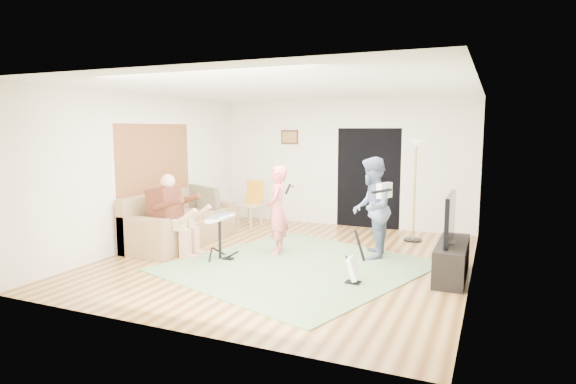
% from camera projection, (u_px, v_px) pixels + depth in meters
% --- Properties ---
extents(floor, '(6.00, 6.00, 0.00)m').
position_uv_depth(floor, '(288.00, 259.00, 7.74)').
color(floor, brown).
rests_on(floor, ground).
extents(walls, '(5.50, 6.00, 2.70)m').
position_uv_depth(walls, '(288.00, 176.00, 7.56)').
color(walls, silver).
rests_on(walls, floor).
extents(ceiling, '(6.00, 6.00, 0.00)m').
position_uv_depth(ceiling, '(288.00, 89.00, 7.39)').
color(ceiling, white).
rests_on(ceiling, walls).
extents(window_blinds, '(0.00, 2.05, 2.05)m').
position_uv_depth(window_blinds, '(155.00, 158.00, 8.80)').
color(window_blinds, '#985A2F').
rests_on(window_blinds, walls).
extents(doorway, '(2.10, 0.00, 2.10)m').
position_uv_depth(doorway, '(368.00, 178.00, 10.11)').
color(doorway, black).
rests_on(doorway, walls).
extents(picture_frame, '(0.42, 0.03, 0.32)m').
position_uv_depth(picture_frame, '(290.00, 137.00, 10.70)').
color(picture_frame, '#3F2314').
rests_on(picture_frame, walls).
extents(area_rug, '(4.20, 4.28, 0.02)m').
position_uv_depth(area_rug, '(297.00, 266.00, 7.32)').
color(area_rug, '#5B7849').
rests_on(area_rug, floor).
extents(sofa, '(0.95, 2.30, 0.93)m').
position_uv_depth(sofa, '(177.00, 226.00, 8.80)').
color(sofa, '#916E48').
rests_on(sofa, floor).
extents(drummer, '(0.87, 0.49, 1.34)m').
position_uv_depth(drummer, '(175.00, 223.00, 8.01)').
color(drummer, '#562718').
rests_on(drummer, sofa).
extents(drum_kit, '(0.40, 0.71, 0.73)m').
position_uv_depth(drum_kit, '(220.00, 240.00, 7.70)').
color(drum_kit, black).
rests_on(drum_kit, floor).
extents(singer, '(0.48, 0.61, 1.48)m').
position_uv_depth(singer, '(277.00, 210.00, 7.99)').
color(singer, '#E96569').
rests_on(singer, floor).
extents(microphone, '(0.06, 0.06, 0.24)m').
position_uv_depth(microphone, '(288.00, 189.00, 7.87)').
color(microphone, black).
rests_on(microphone, singer).
extents(guitarist, '(0.74, 0.89, 1.64)m').
position_uv_depth(guitarist, '(372.00, 208.00, 7.74)').
color(guitarist, slate).
rests_on(guitarist, floor).
extents(guitar_held, '(0.33, 0.60, 0.26)m').
position_uv_depth(guitar_held, '(384.00, 190.00, 7.63)').
color(guitar_held, white).
rests_on(guitar_held, guitarist).
extents(guitar_spare, '(0.27, 0.24, 0.74)m').
position_uv_depth(guitar_spare, '(354.00, 269.00, 6.49)').
color(guitar_spare, black).
rests_on(guitar_spare, floor).
extents(torchiere_lamp, '(0.34, 0.34, 1.89)m').
position_uv_depth(torchiere_lamp, '(415.00, 172.00, 8.85)').
color(torchiere_lamp, black).
rests_on(torchiere_lamp, floor).
extents(dining_chair, '(0.49, 0.51, 0.97)m').
position_uv_depth(dining_chair, '(251.00, 210.00, 10.39)').
color(dining_chair, tan).
rests_on(dining_chair, floor).
extents(tv_cabinet, '(0.40, 1.40, 0.50)m').
position_uv_depth(tv_cabinet, '(452.00, 260.00, 6.78)').
color(tv_cabinet, black).
rests_on(tv_cabinet, floor).
extents(television, '(0.06, 1.05, 0.68)m').
position_uv_depth(television, '(450.00, 218.00, 6.72)').
color(television, black).
rests_on(television, tv_cabinet).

